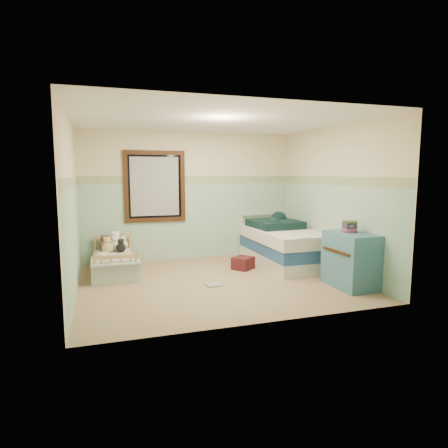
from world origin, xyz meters
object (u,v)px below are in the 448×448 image
object	(u,v)px
toddler_bed_frame	(115,268)
twin_bed_frame	(284,258)
plush_floor_cream	(103,267)
floor_book	(214,285)
dresser	(351,260)
plush_floor_tan	(106,268)
red_pillow	(243,263)

from	to	relation	value
toddler_bed_frame	twin_bed_frame	bearing A→B (deg)	-5.40
toddler_bed_frame	plush_floor_cream	bearing A→B (deg)	-149.10
twin_bed_frame	floor_book	world-z (taller)	twin_bed_frame
dresser	twin_bed_frame	bearing A→B (deg)	99.76
plush_floor_tan	dresser	size ratio (longest dim) A/B	0.31
twin_bed_frame	floor_book	distance (m)	1.93
plush_floor_tan	floor_book	distance (m)	1.93
toddler_bed_frame	red_pillow	bearing A→B (deg)	-11.09
plush_floor_cream	red_pillow	bearing A→B (deg)	-7.66
red_pillow	floor_book	size ratio (longest dim) A/B	1.50
plush_floor_cream	floor_book	bearing A→B (deg)	-35.80
plush_floor_cream	dresser	distance (m)	3.99
dresser	red_pillow	world-z (taller)	dresser
toddler_bed_frame	twin_bed_frame	world-z (taller)	twin_bed_frame
floor_book	plush_floor_tan	bearing A→B (deg)	141.49
toddler_bed_frame	plush_floor_tan	xyz separation A→B (m)	(-0.15, -0.12, 0.04)
twin_bed_frame	dresser	xyz separation A→B (m)	(0.28, -1.65, 0.30)
plush_floor_tan	twin_bed_frame	bearing A→B (deg)	-3.02
plush_floor_cream	plush_floor_tan	bearing A→B (deg)	-14.88
plush_floor_tan	red_pillow	world-z (taller)	plush_floor_tan
floor_book	toddler_bed_frame	bearing A→B (deg)	135.91
toddler_bed_frame	dresser	bearing A→B (deg)	-30.03
twin_bed_frame	red_pillow	bearing A→B (deg)	-170.85
toddler_bed_frame	plush_floor_tan	size ratio (longest dim) A/B	5.36
plush_floor_cream	red_pillow	xyz separation A→B (m)	(2.38, -0.32, -0.03)
toddler_bed_frame	dresser	distance (m)	3.88
plush_floor_tan	twin_bed_frame	xyz separation A→B (m)	(3.21, -0.17, -0.02)
plush_floor_tan	red_pillow	distance (m)	2.36
plush_floor_cream	dresser	size ratio (longest dim) A/B	0.33
twin_bed_frame	floor_book	xyz separation A→B (m)	(-1.66, -0.97, -0.10)
dresser	red_pillow	xyz separation A→B (m)	(-1.16, 1.51, -0.30)
twin_bed_frame	plush_floor_tan	bearing A→B (deg)	176.98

